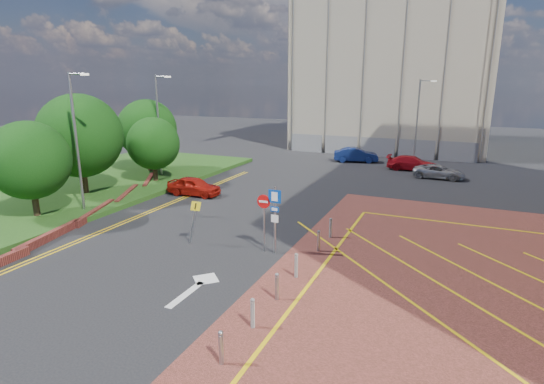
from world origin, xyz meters
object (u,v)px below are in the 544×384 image
Objects in this scene: tree_d at (147,129)px; car_red_left at (194,186)px; tree_a at (29,160)px; car_red_back at (412,163)px; sign_cluster at (271,213)px; lamp_left_far at (159,122)px; car_blue_back at (356,155)px; lamp_left_near at (77,137)px; lamp_back at (418,118)px; tree_b at (80,136)px; car_silver_back at (439,172)px; tree_c at (153,144)px; warning_sign at (194,217)px.

car_red_left is at bearing -31.16° from tree_d.
tree_a reaches higher than car_red_back.
tree_d is (-2.50, 13.00, 0.37)m from tree_a.
tree_a is at bearing -176.06° from sign_cluster.
lamp_left_far reaches higher than car_blue_back.
car_red_left is 18.97m from car_blue_back.
lamp_left_near is 30.80m from lamp_back.
sign_cluster is at bearing 168.72° from car_blue_back.
tree_b reaches higher than tree_d.
lamp_left_far is 23.29m from car_silver_back.
lamp_back reaches higher than car_blue_back.
car_red_back is at bearing 43.95° from car_silver_back.
car_red_left is (5.54, -3.61, -4.01)m from lamp_left_far.
tree_a is 10.02m from tree_c.
car_silver_back is at bearing 72.50° from sign_cluster.
car_red_left is at bearing -19.19° from tree_c.
lamp_left_near is 10.20m from lamp_left_far.
car_silver_back is at bearing 45.62° from tree_a.
tree_a is 10.24m from car_red_left.
car_red_back is (0.19, -4.27, -3.71)m from lamp_back.
car_red_back is at bearing 80.09° from sign_cluster.
tree_c is at bearing -45.00° from tree_d.
tree_a is at bearing 138.81° from car_blue_back.
car_blue_back is 1.07× the size of car_silver_back.
warning_sign is at bearing -46.71° from lamp_left_far.
sign_cluster is at bearing -130.97° from car_red_left.
tree_a is 0.68× the size of lamp_back.
sign_cluster is 0.84× the size of car_red_left.
lamp_back is 1.97× the size of car_silver_back.
car_silver_back is at bearing 45.05° from lamp_left_near.
lamp_back is 5.66m from car_red_back.
lamp_left_far reaches higher than lamp_back.
tree_d reaches higher than warning_sign.
warning_sign is 9.67m from car_red_left.
tree_c is 23.13m from car_silver_back.
car_red_left is 0.88× the size of car_blue_back.
car_blue_back is at bearing 40.18° from tree_d.
tree_c is 22.60m from car_red_back.
warning_sign is at bearing 160.11° from car_blue_back.
car_blue_back is at bearing 52.42° from tree_c.
lamp_left_near is at bearing 148.94° from car_red_left.
tree_c reaches higher than car_red_back.
car_silver_back is at bearing 28.84° from tree_c.
tree_b is 1.38× the size of tree_c.
car_red_left reaches higher than car_silver_back.
lamp_back is at bearing 1.97° from car_red_back.
lamp_left_near is 2.50× the size of sign_cluster.
tree_c reaches higher than car_red_left.
warning_sign is at bearing -10.17° from lamp_left_near.
tree_b is 2.99× the size of warning_sign.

